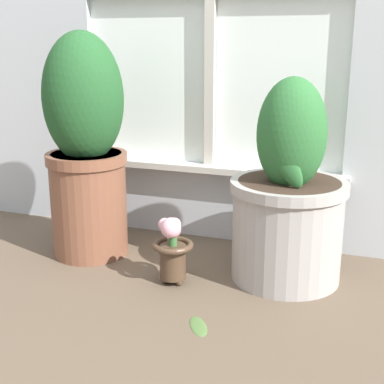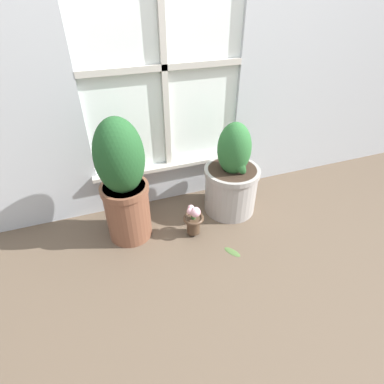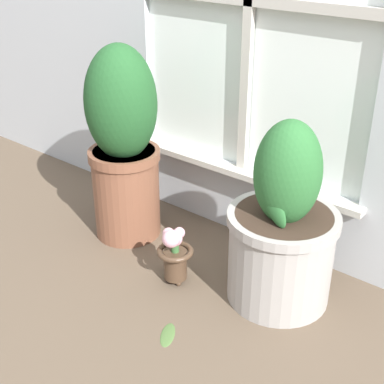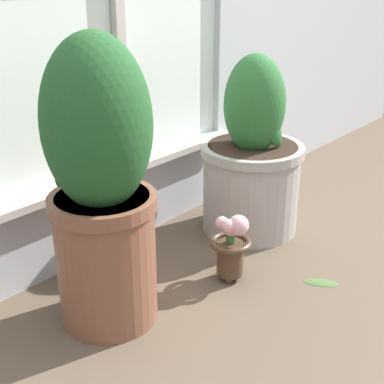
{
  "view_description": "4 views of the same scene",
  "coord_description": "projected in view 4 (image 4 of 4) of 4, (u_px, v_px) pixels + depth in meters",
  "views": [
    {
      "loc": [
        0.61,
        -1.26,
        0.74
      ],
      "look_at": [
        0.05,
        0.3,
        0.27
      ],
      "focal_mm": 50.0,
      "sensor_mm": 36.0,
      "label": 1
    },
    {
      "loc": [
        -0.46,
        -1.14,
        1.33
      ],
      "look_at": [
        0.06,
        0.32,
        0.23
      ],
      "focal_mm": 28.0,
      "sensor_mm": 36.0,
      "label": 2
    },
    {
      "loc": [
        1.06,
        -1.0,
        1.17
      ],
      "look_at": [
        0.04,
        0.26,
        0.33
      ],
      "focal_mm": 50.0,
      "sensor_mm": 36.0,
      "label": 3
    },
    {
      "loc": [
        -1.14,
        -0.67,
        0.91
      ],
      "look_at": [
        -0.03,
        0.29,
        0.28
      ],
      "focal_mm": 50.0,
      "sensor_mm": 36.0,
      "label": 4
    }
  ],
  "objects": [
    {
      "name": "fallen_leaf",
      "position": [
        321.0,
        282.0,
        1.66
      ],
      "size": [
        0.09,
        0.12,
        0.01
      ],
      "color": "#476633",
      "rests_on": "ground_plane"
    },
    {
      "name": "potted_plant_right",
      "position": [
        252.0,
        163.0,
        1.9
      ],
      "size": [
        0.37,
        0.37,
        0.64
      ],
      "color": "#9E9993",
      "rests_on": "ground_plane"
    },
    {
      "name": "potted_plant_left",
      "position": [
        101.0,
        187.0,
        1.35
      ],
      "size": [
        0.28,
        0.28,
        0.78
      ],
      "color": "brown",
      "rests_on": "ground_plane"
    },
    {
      "name": "flower_vase",
      "position": [
        231.0,
        244.0,
        1.63
      ],
      "size": [
        0.13,
        0.13,
        0.22
      ],
      "color": "#473323",
      "rests_on": "ground_plane"
    },
    {
      "name": "ground_plane",
      "position": [
        275.0,
        304.0,
        1.56
      ],
      "size": [
        10.0,
        10.0,
        0.0
      ],
      "primitive_type": "plane",
      "color": "brown"
    }
  ]
}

